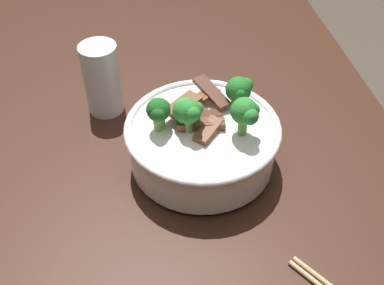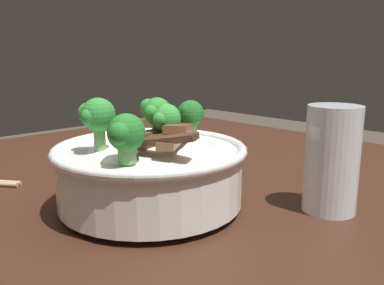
% 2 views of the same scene
% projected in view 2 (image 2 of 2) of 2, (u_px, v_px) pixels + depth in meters
% --- Properties ---
extents(rice_bowl, '(0.24, 0.24, 0.14)m').
position_uv_depth(rice_bowl, '(150.00, 165.00, 0.50)').
color(rice_bowl, white).
rests_on(rice_bowl, dining_table).
extents(drinking_glass, '(0.07, 0.07, 0.13)m').
position_uv_depth(drinking_glass, '(331.00, 167.00, 0.49)').
color(drinking_glass, white).
rests_on(drinking_glass, dining_table).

